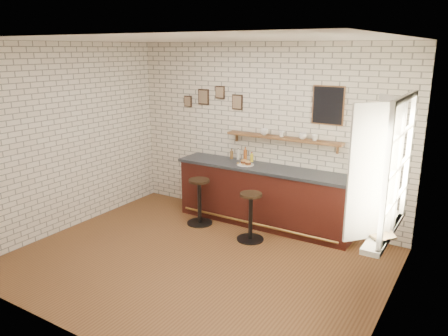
{
  "coord_description": "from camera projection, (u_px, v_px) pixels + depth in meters",
  "views": [
    {
      "loc": [
        3.25,
        -4.53,
        2.89
      ],
      "look_at": [
        -0.1,
        0.9,
        1.14
      ],
      "focal_mm": 35.0,
      "sensor_mm": 36.0,
      "label": 1
    }
  ],
  "objects": [
    {
      "name": "wall_shelf",
      "position": [
        283.0,
        138.0,
        7.1
      ],
      "size": [
        2.0,
        0.18,
        0.18
      ],
      "color": "brown",
      "rests_on": "ground"
    },
    {
      "name": "bar_stool_left",
      "position": [
        199.0,
        200.0,
        7.35
      ],
      "size": [
        0.44,
        0.44,
        0.79
      ],
      "color": "black",
      "rests_on": "ground"
    },
    {
      "name": "bitters_bottle_amber",
      "position": [
        245.0,
        155.0,
        7.52
      ],
      "size": [
        0.06,
        0.06,
        0.25
      ],
      "color": "#9C4B19",
      "rests_on": "bar_counter"
    },
    {
      "name": "condiment_bottle_yellow",
      "position": [
        252.0,
        158.0,
        7.47
      ],
      "size": [
        0.05,
        0.05,
        0.17
      ],
      "color": "yellow",
      "rests_on": "bar_counter"
    },
    {
      "name": "shelf_cup_a",
      "position": [
        264.0,
        132.0,
        7.24
      ],
      "size": [
        0.19,
        0.19,
        0.11
      ],
      "primitive_type": "imported",
      "rotation": [
        0.0,
        0.0,
        0.75
      ],
      "color": "white",
      "rests_on": "wall_shelf"
    },
    {
      "name": "ciabatta_sandwich",
      "position": [
        246.0,
        162.0,
        7.27
      ],
      "size": [
        0.24,
        0.18,
        0.07
      ],
      "color": "tan",
      "rests_on": "sandwich_plate"
    },
    {
      "name": "window_sill",
      "position": [
        384.0,
        231.0,
        4.92
      ],
      "size": [
        0.2,
        1.35,
        0.06
      ],
      "color": "white",
      "rests_on": "ground"
    },
    {
      "name": "casement_window",
      "position": [
        387.0,
        166.0,
        4.75
      ],
      "size": [
        0.4,
        1.3,
        1.56
      ],
      "color": "white",
      "rests_on": "ground"
    },
    {
      "name": "sandwich_plate",
      "position": [
        245.0,
        165.0,
        7.29
      ],
      "size": [
        0.28,
        0.28,
        0.01
      ],
      "primitive_type": "cylinder",
      "color": "white",
      "rests_on": "bar_counter"
    },
    {
      "name": "shelf_cup_b",
      "position": [
        282.0,
        134.0,
        7.09
      ],
      "size": [
        0.12,
        0.12,
        0.09
      ],
      "primitive_type": "imported",
      "rotation": [
        0.0,
        0.0,
        1.29
      ],
      "color": "white",
      "rests_on": "wall_shelf"
    },
    {
      "name": "potato_chips",
      "position": [
        244.0,
        164.0,
        7.3
      ],
      "size": [
        0.26,
        0.19,
        0.0
      ],
      "color": "gold",
      "rests_on": "sandwich_plate"
    },
    {
      "name": "bar_counter",
      "position": [
        264.0,
        196.0,
        7.29
      ],
      "size": [
        3.1,
        0.65,
        1.01
      ],
      "color": "#3E1610",
      "rests_on": "ground"
    },
    {
      "name": "bar_stool_right",
      "position": [
        251.0,
        215.0,
        6.72
      ],
      "size": [
        0.44,
        0.44,
        0.76
      ],
      "color": "black",
      "rests_on": "ground"
    },
    {
      "name": "book_upper",
      "position": [
        378.0,
        234.0,
        4.7
      ],
      "size": [
        0.27,
        0.28,
        0.02
      ],
      "primitive_type": "imported",
      "rotation": [
        0.0,
        0.0,
        -0.63
      ],
      "color": "tan",
      "rests_on": "book_lower"
    },
    {
      "name": "back_wall_decor",
      "position": [
        276.0,
        102.0,
        7.1
      ],
      "size": [
        2.96,
        0.02,
        0.56
      ],
      "color": "black",
      "rests_on": "ground"
    },
    {
      "name": "shelf_cup_c",
      "position": [
        303.0,
        136.0,
        6.9
      ],
      "size": [
        0.16,
        0.16,
        0.1
      ],
      "primitive_type": "imported",
      "rotation": [
        0.0,
        0.0,
        1.23
      ],
      "color": "white",
      "rests_on": "wall_shelf"
    },
    {
      "name": "bitters_bottle_brown",
      "position": [
        232.0,
        155.0,
        7.67
      ],
      "size": [
        0.06,
        0.06,
        0.18
      ],
      "color": "brown",
      "rests_on": "bar_counter"
    },
    {
      "name": "bitters_bottle_white",
      "position": [
        238.0,
        155.0,
        7.6
      ],
      "size": [
        0.05,
        0.05,
        0.21
      ],
      "color": "beige",
      "rests_on": "bar_counter"
    },
    {
      "name": "shelf_cup_d",
      "position": [
        315.0,
        138.0,
        6.8
      ],
      "size": [
        0.12,
        0.12,
        0.09
      ],
      "primitive_type": "imported",
      "rotation": [
        0.0,
        0.0,
        0.25
      ],
      "color": "white",
      "rests_on": "wall_shelf"
    },
    {
      "name": "ground",
      "position": [
        197.0,
        261.0,
        6.13
      ],
      "size": [
        5.0,
        5.0,
        0.0
      ],
      "primitive_type": "plane",
      "color": "brown",
      "rests_on": "ground"
    },
    {
      "name": "book_lower",
      "position": [
        378.0,
        235.0,
        4.73
      ],
      "size": [
        0.26,
        0.29,
        0.02
      ],
      "primitive_type": "imported",
      "rotation": [
        0.0,
        0.0,
        0.49
      ],
      "color": "tan",
      "rests_on": "window_sill"
    }
  ]
}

